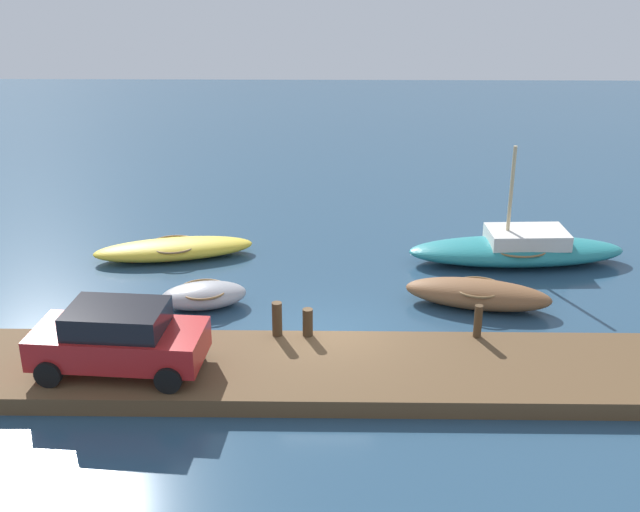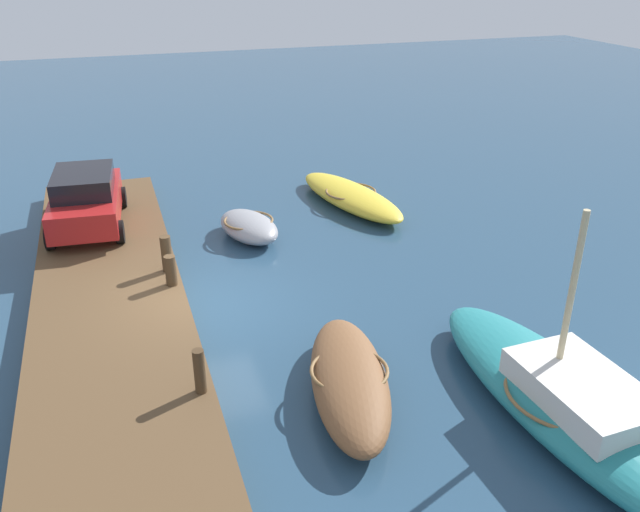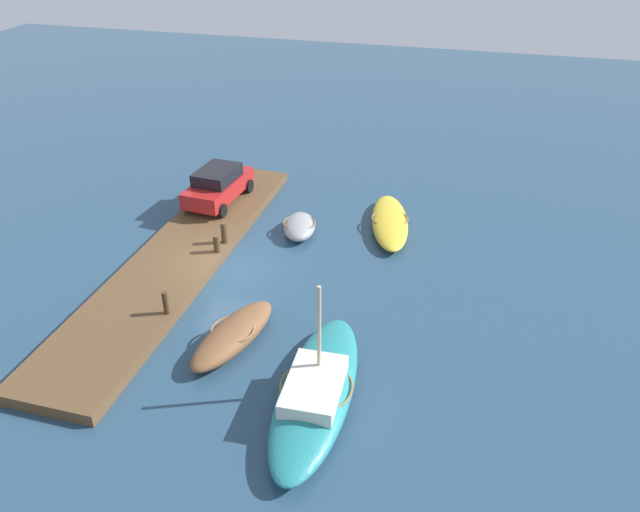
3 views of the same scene
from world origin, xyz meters
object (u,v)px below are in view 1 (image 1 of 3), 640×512
at_px(dinghy_grey, 204,295).
at_px(parked_car, 119,338).
at_px(rowboat_brown, 478,294).
at_px(mooring_post_west, 277,319).
at_px(mooring_post_mid_east, 478,321).
at_px(sailboat_teal, 517,249).
at_px(mooring_post_mid_west, 308,322).
at_px(motorboat_yellow, 174,249).

relative_size(dinghy_grey, parked_car, 0.66).
height_order(rowboat_brown, mooring_post_west, mooring_post_west).
xyz_separation_m(mooring_post_mid_east, parked_car, (-8.89, -1.83, 0.41)).
relative_size(rowboat_brown, dinghy_grey, 1.61).
bearing_deg(mooring_post_west, dinghy_grey, 132.01).
distance_m(sailboat_teal, mooring_post_mid_east, 6.66).
height_order(sailboat_teal, parked_car, sailboat_teal).
bearing_deg(mooring_post_mid_west, rowboat_brown, 28.94).
relative_size(mooring_post_mid_east, parked_car, 0.21).
xyz_separation_m(sailboat_teal, mooring_post_west, (-7.64, -6.20, 0.42)).
bearing_deg(sailboat_teal, parked_car, -147.13).
xyz_separation_m(rowboat_brown, parked_car, (-9.38, -4.55, 0.88)).
bearing_deg(parked_car, rowboat_brown, 30.34).
height_order(dinghy_grey, parked_car, parked_car).
bearing_deg(mooring_post_mid_west, dinghy_grey, 140.38).
bearing_deg(parked_car, mooring_post_mid_east, 16.08).
xyz_separation_m(sailboat_teal, parked_car, (-11.29, -8.03, 0.81)).
xyz_separation_m(rowboat_brown, mooring_post_west, (-5.73, -2.72, 0.49)).
distance_m(mooring_post_mid_west, parked_car, 4.84).
bearing_deg(sailboat_teal, mooring_post_mid_east, -113.71).
bearing_deg(parked_car, mooring_post_mid_west, 26.77).
xyz_separation_m(motorboat_yellow, mooring_post_mid_east, (9.19, -6.43, 0.56)).
height_order(dinghy_grey, mooring_post_mid_west, mooring_post_mid_west).
xyz_separation_m(dinghy_grey, mooring_post_mid_west, (3.15, -2.60, 0.45)).
relative_size(mooring_post_west, parked_car, 0.22).
distance_m(sailboat_teal, rowboat_brown, 3.97).
height_order(motorboat_yellow, dinghy_grey, dinghy_grey).
bearing_deg(rowboat_brown, sailboat_teal, 74.72).
bearing_deg(rowboat_brown, mooring_post_mid_east, -86.69).
distance_m(rowboat_brown, mooring_post_mid_west, 5.64).
distance_m(motorboat_yellow, parked_car, 8.32).
relative_size(sailboat_teal, parked_car, 1.74).
bearing_deg(mooring_post_mid_west, sailboat_teal, 42.21).
distance_m(sailboat_teal, parked_car, 13.88).
bearing_deg(mooring_post_mid_west, parked_car, -157.69).
xyz_separation_m(motorboat_yellow, dinghy_grey, (1.60, -3.83, 0.05)).
relative_size(sailboat_teal, dinghy_grey, 2.62).
height_order(dinghy_grey, mooring_post_west, mooring_post_west).
xyz_separation_m(motorboat_yellow, mooring_post_west, (3.95, -6.43, 0.59)).
bearing_deg(rowboat_brown, parked_car, -140.62).
distance_m(motorboat_yellow, sailboat_teal, 11.59).
relative_size(motorboat_yellow, mooring_post_west, 5.95).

